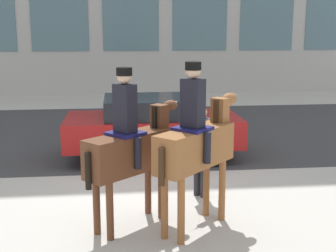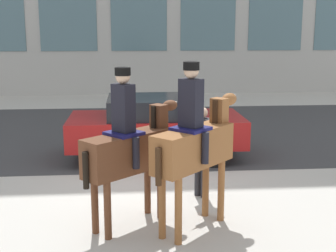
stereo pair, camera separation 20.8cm
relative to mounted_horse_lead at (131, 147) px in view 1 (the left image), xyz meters
name	(u,v)px [view 1 (the left image)]	position (x,y,z in m)	size (l,w,h in m)	color
ground_plane	(154,180)	(0.52, 2.18, -1.28)	(80.00, 80.00, 0.00)	#B2AFA8
road_surface	(141,131)	(0.52, 6.93, -1.28)	(25.62, 8.50, 0.01)	#38383A
mounted_horse_lead	(131,147)	(0.00, 0.00, 0.00)	(1.61, 1.48, 2.53)	#59331E
mounted_horse_companion	(197,143)	(1.00, -0.22, 0.10)	(1.58, 1.60, 2.62)	brown
pedestrian_bystander	(201,144)	(1.32, 1.16, -0.28)	(0.64, 0.85, 1.70)	#232328
street_car_near_lane	(152,126)	(0.62, 3.93, -0.49)	(4.15, 2.03, 1.49)	maroon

